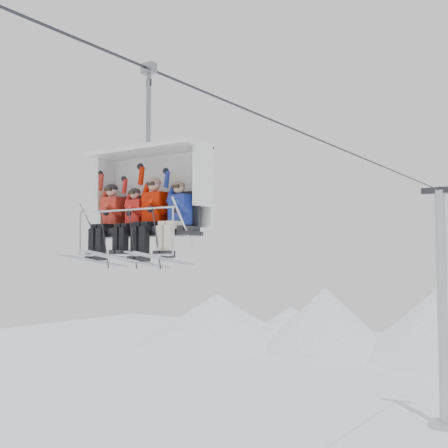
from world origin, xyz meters
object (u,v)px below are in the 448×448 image
Objects in this scene: skier_center_left at (132,219)px; skier_center_right at (152,214)px; skier_far_right at (176,216)px; lift_tower_right at (443,323)px; skier_far_left at (109,218)px; chairlift_carrier at (152,193)px.

skier_center_left is 0.95× the size of skier_center_right.
lift_tower_right is at bearing 92.04° from skier_far_right.
skier_far_left reaches higher than skier_far_right.
skier_center_left is (0.67, -0.02, -0.06)m from skier_far_left.
lift_tower_right is 25.34m from skier_center_right.
skier_center_left is at bearing -177.75° from skier_center_right.
lift_tower_right is 25.35m from skier_far_left.
chairlift_carrier reaches higher than skier_center_right.
lift_tower_right reaches higher than skier_center_left.
skier_far_right is (1.82, -0.01, -0.04)m from skier_far_left.
skier_far_left is 1.19m from skier_center_right.
skier_far_right is at bearing 0.34° from skier_center_left.
skier_far_left is 1.02× the size of skier_far_right.
chairlift_carrier is 2.31× the size of skier_far_left.
skier_far_left is 1.02× the size of skier_center_left.
skier_center_left is 1.15m from skier_far_right.
lift_tower_right is at bearing 87.87° from skier_far_left.
skier_center_right is (1.18, 0.00, 0.02)m from skier_far_left.
lift_tower_right reaches higher than chairlift_carrier.
skier_far_left is 1.82m from skier_far_right.
skier_center_right reaches higher than skier_far_left.
lift_tower_right is at bearing 90.59° from skier_center_right.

